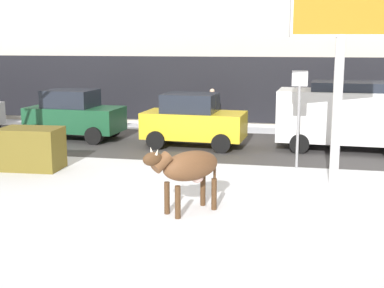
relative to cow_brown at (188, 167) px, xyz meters
name	(u,v)px	position (x,y,z in m)	size (l,w,h in m)	color
ground_plane	(141,225)	(-0.74, -1.00, -0.99)	(120.00, 120.00, 0.00)	white
road_strip	(213,145)	(-0.74, 7.54, -0.99)	(60.00, 5.60, 0.01)	#423F3F
cow_brown	(188,167)	(0.00, 0.00, 0.00)	(1.55, 1.71, 1.54)	brown
billboard	(342,13)	(3.19, 3.10, 3.32)	(2.51, 0.65, 5.56)	silver
car_darkgreen_hatchback	(74,115)	(-6.07, 7.71, -0.07)	(3.58, 2.06, 1.86)	#194C2D
car_yellow_hatchback	(193,120)	(-1.39, 7.21, -0.07)	(3.58, 2.06, 1.86)	gold
car_white_van	(348,114)	(3.84, 7.67, 0.25)	(4.69, 2.29, 2.32)	white
pedestrian_near_billboard	(212,109)	(-1.34, 10.79, -0.11)	(0.36, 0.24, 1.73)	#282833
dumpster	(31,149)	(-5.27, 2.96, -0.39)	(1.70, 1.10, 1.20)	brown
street_sign	(299,111)	(2.22, 4.67, 0.68)	(0.44, 0.08, 2.82)	gray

